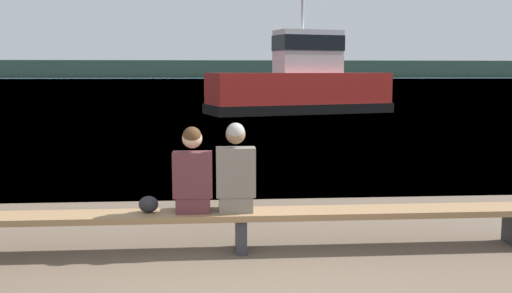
% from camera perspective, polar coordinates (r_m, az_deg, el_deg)
% --- Properties ---
extents(water_surface, '(240.00, 240.00, 0.00)m').
position_cam_1_polar(water_surface, '(129.01, -4.27, 6.59)').
color(water_surface, teal).
rests_on(water_surface, ground).
extents(far_shoreline, '(600.00, 12.00, 5.78)m').
position_cam_1_polar(far_shoreline, '(200.13, -4.32, 7.74)').
color(far_shoreline, '#2D3D2D').
rests_on(far_shoreline, ground).
extents(bench_main, '(7.15, 0.46, 0.46)m').
position_cam_1_polar(bench_main, '(6.58, -1.52, -7.17)').
color(bench_main, '#8E6B47').
rests_on(bench_main, ground).
extents(person_left, '(0.44, 0.39, 0.98)m').
position_cam_1_polar(person_left, '(6.47, -6.35, -2.80)').
color(person_left, '#56282D').
rests_on(person_left, bench_main).
extents(person_right, '(0.44, 0.38, 1.02)m').
position_cam_1_polar(person_right, '(6.46, -2.05, -2.61)').
color(person_right, '#70665B').
rests_on(person_right, bench_main).
extents(shopping_bag, '(0.22, 0.17, 0.19)m').
position_cam_1_polar(shopping_bag, '(6.60, -10.70, -5.71)').
color(shopping_bag, '#232328').
rests_on(shopping_bag, bench_main).
extents(tugboat_red, '(9.62, 5.24, 7.39)m').
position_cam_1_polar(tugboat_red, '(28.51, 4.51, 5.96)').
color(tugboat_red, red).
rests_on(tugboat_red, water_surface).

